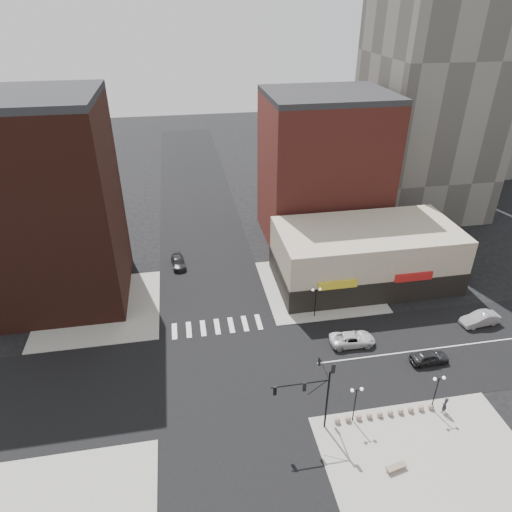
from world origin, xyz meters
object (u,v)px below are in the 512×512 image
object	(u,v)px
street_lamp_se_b	(438,385)
white_suv	(352,339)
dark_sedan_east	(429,357)
silver_sedan	(480,319)
street_lamp_se_a	(356,396)
traffic_signal	(317,387)
dark_sedan_north	(178,262)
street_lamp_ne	(316,295)
pedestrian	(445,405)
stone_bench	(396,468)

from	to	relation	value
street_lamp_se_b	white_suv	distance (m)	11.51
dark_sedan_east	silver_sedan	bearing A→B (deg)	-62.70
street_lamp_se_a	dark_sedan_east	size ratio (longest dim) A/B	0.99
traffic_signal	dark_sedan_north	world-z (taller)	traffic_signal
street_lamp_ne	pedestrian	bearing A→B (deg)	-64.52
street_lamp_se_b	white_suv	world-z (taller)	street_lamp_se_b
street_lamp_se_b	dark_sedan_east	distance (m)	7.25
street_lamp_se_b	white_suv	bearing A→B (deg)	111.86
street_lamp_se_b	white_suv	size ratio (longest dim) A/B	0.80
traffic_signal	pedestrian	distance (m)	13.28
street_lamp_se_a	stone_bench	bearing A→B (deg)	-71.90
stone_bench	silver_sedan	bearing A→B (deg)	30.86
dark_sedan_east	silver_sedan	xyz separation A→B (m)	(9.34, 5.06, 0.08)
traffic_signal	dark_sedan_north	bearing A→B (deg)	110.31
street_lamp_se_b	stone_bench	xyz separation A→B (m)	(-6.21, -5.49, -2.95)
silver_sedan	traffic_signal	bearing A→B (deg)	-71.37
pedestrian	silver_sedan	bearing A→B (deg)	-167.26
traffic_signal	stone_bench	bearing A→B (deg)	-45.51
traffic_signal	street_lamp_ne	world-z (taller)	traffic_signal
silver_sedan	stone_bench	distance (m)	24.90
street_lamp_ne	white_suv	xyz separation A→B (m)	(2.82, -5.59, -2.57)
dark_sedan_north	pedestrian	distance (m)	39.97
traffic_signal	silver_sedan	xyz separation A→B (m)	(24.09, 10.97, -4.17)
street_lamp_se_b	street_lamp_ne	bearing A→B (deg)	113.63
traffic_signal	street_lamp_se_b	world-z (taller)	traffic_signal
traffic_signal	white_suv	distance (m)	13.43
traffic_signal	silver_sedan	distance (m)	26.80
silver_sedan	stone_bench	bearing A→B (deg)	-53.95
street_lamp_se_a	street_lamp_ne	bearing A→B (deg)	86.42
white_suv	stone_bench	bearing A→B (deg)	174.91
street_lamp_se_a	stone_bench	xyz separation A→B (m)	(1.79, -5.49, -2.95)
traffic_signal	street_lamp_ne	xyz separation A→B (m)	(4.76, 15.83, -1.67)
traffic_signal	pedestrian	size ratio (longest dim) A/B	4.28
white_suv	silver_sedan	xyz separation A→B (m)	(16.50, 0.73, 0.07)
dark_sedan_east	stone_bench	world-z (taller)	dark_sedan_east
street_lamp_se_b	street_lamp_ne	distance (m)	17.46
white_suv	dark_sedan_north	distance (m)	28.27
silver_sedan	pedestrian	world-z (taller)	pedestrian
street_lamp_se_b	dark_sedan_north	bearing A→B (deg)	126.66
street_lamp_se_a	white_suv	world-z (taller)	street_lamp_se_a
traffic_signal	street_lamp_se_b	xyz separation A→B (m)	(11.76, -0.17, -1.67)
street_lamp_ne	silver_sedan	bearing A→B (deg)	-14.11
street_lamp_se_a	pedestrian	xyz separation A→B (m)	(8.90, -0.57, -2.26)
street_lamp_se_b	pedestrian	world-z (taller)	street_lamp_se_b
pedestrian	white_suv	bearing A→B (deg)	-98.16
dark_sedan_east	silver_sedan	distance (m)	10.63
street_lamp_ne	pedestrian	world-z (taller)	street_lamp_ne
street_lamp_se_b	street_lamp_se_a	bearing A→B (deg)	180.00
traffic_signal	white_suv	world-z (taller)	traffic_signal
silver_sedan	dark_sedan_north	xyz separation A→B (m)	(-35.60, 20.12, -0.13)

